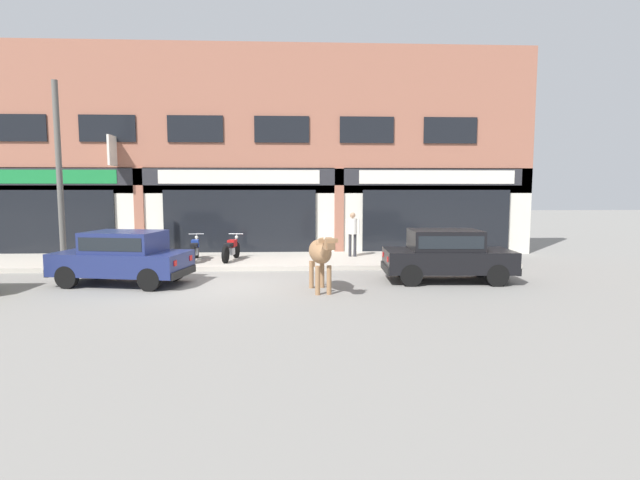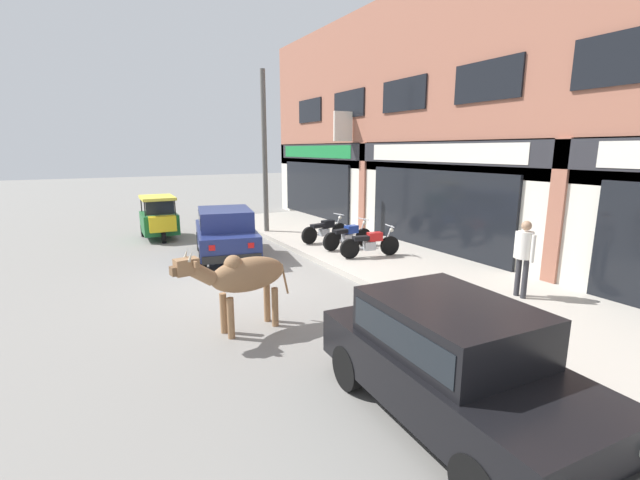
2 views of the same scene
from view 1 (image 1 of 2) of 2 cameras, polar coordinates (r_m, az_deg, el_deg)
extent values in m
plane|color=gray|center=(13.89, -11.63, -5.04)|extent=(90.00, 90.00, 0.00)
cube|color=#B7AFA3|center=(17.84, -9.66, -2.34)|extent=(19.00, 3.71, 0.15)
cube|color=#9E604C|center=(19.95, -9.19, 13.46)|extent=(23.00, 0.55, 5.66)
cube|color=silver|center=(19.79, -9.02, 3.21)|extent=(23.00, 0.55, 3.40)
cube|color=#28282D|center=(19.46, -9.19, 7.14)|extent=(22.08, 0.08, 0.64)
cube|color=black|center=(21.70, -29.68, 1.81)|extent=(5.83, 0.10, 2.40)
cube|color=#197A38|center=(21.65, -29.93, 6.30)|extent=(6.13, 0.05, 0.52)
cube|color=#9E604C|center=(20.28, -19.96, 2.99)|extent=(0.36, 0.12, 3.40)
cube|color=black|center=(19.49, -9.11, 2.13)|extent=(5.83, 0.10, 2.40)
cube|color=silver|center=(19.43, -9.20, 7.14)|extent=(6.13, 0.05, 0.52)
cube|color=#9E604C|center=(19.46, 2.20, 3.23)|extent=(0.36, 0.12, 3.40)
cube|color=black|center=(20.15, 13.13, 2.18)|extent=(5.83, 0.10, 2.40)
cube|color=silver|center=(20.10, 13.26, 7.01)|extent=(6.13, 0.05, 0.52)
cube|color=black|center=(22.02, -31.26, 10.91)|extent=(2.09, 0.06, 1.00)
cube|color=black|center=(20.70, -23.13, 11.66)|extent=(2.09, 0.06, 1.00)
cube|color=black|center=(19.84, -14.06, 12.22)|extent=(2.09, 0.06, 1.00)
cube|color=black|center=(19.49, -4.39, 12.50)|extent=(2.09, 0.06, 1.00)
cube|color=black|center=(19.68, 5.37, 12.42)|extent=(2.09, 0.06, 1.00)
cube|color=black|center=(20.39, 14.67, 12.03)|extent=(2.09, 0.06, 1.00)
cube|color=silver|center=(20.14, -22.67, 9.42)|extent=(0.08, 0.80, 1.10)
ellipsoid|color=#936B47|center=(12.62, 0.00, -1.33)|extent=(0.72, 1.46, 0.60)
sphere|color=#936B47|center=(12.32, 0.25, -0.45)|extent=(0.32, 0.32, 0.32)
cylinder|color=#936B47|center=(12.33, 1.04, -4.60)|extent=(0.12, 0.12, 0.72)
cylinder|color=#936B47|center=(12.28, -0.27, -4.65)|extent=(0.12, 0.12, 0.72)
cylinder|color=#936B47|center=(13.17, 0.24, -3.93)|extent=(0.12, 0.12, 0.72)
cylinder|color=#936B47|center=(13.12, -0.99, -3.97)|extent=(0.12, 0.12, 0.72)
cylinder|color=#936B47|center=(11.81, 0.77, -1.10)|extent=(0.30, 0.50, 0.43)
cube|color=#936B47|center=(11.54, 1.04, -0.41)|extent=(0.27, 0.39, 0.26)
cube|color=brown|center=(11.37, 1.23, -0.71)|extent=(0.18, 0.16, 0.14)
cone|color=beige|center=(11.58, 1.48, 0.50)|extent=(0.07, 0.12, 0.19)
cone|color=beige|center=(11.54, 0.51, 0.49)|extent=(0.07, 0.12, 0.19)
cube|color=#936B47|center=(11.64, 1.72, -0.06)|extent=(0.14, 0.06, 0.10)
cube|color=#936B47|center=(11.58, 0.18, -0.09)|extent=(0.14, 0.06, 0.10)
cylinder|color=#936B47|center=(13.37, -0.62, -1.87)|extent=(0.06, 0.17, 0.60)
cylinder|color=black|center=(14.65, -26.96, -3.81)|extent=(0.62, 0.29, 0.60)
cylinder|color=black|center=(15.83, -23.94, -2.99)|extent=(0.62, 0.29, 0.60)
cylinder|color=black|center=(13.46, -18.93, -4.30)|extent=(0.62, 0.29, 0.60)
cylinder|color=black|center=(14.73, -16.35, -3.35)|extent=(0.62, 0.29, 0.60)
cube|color=navy|center=(14.58, -21.69, -2.43)|extent=(3.75, 2.26, 0.60)
cube|color=navy|center=(14.47, -21.43, -0.17)|extent=(2.15, 1.79, 0.56)
cube|color=black|center=(14.47, -21.43, -0.17)|extent=(2.00, 1.78, 0.35)
cube|color=black|center=(15.55, -27.18, -2.99)|extent=(0.42, 1.51, 0.20)
cube|color=black|center=(13.83, -15.43, -3.58)|extent=(0.42, 1.51, 0.20)
sphere|color=silver|center=(15.15, -28.38, -2.12)|extent=(0.14, 0.14, 0.14)
sphere|color=silver|center=(15.92, -26.32, -1.67)|extent=(0.14, 0.14, 0.14)
cube|color=red|center=(13.33, -16.23, -2.57)|extent=(0.06, 0.16, 0.14)
cube|color=red|center=(14.23, -14.56, -2.00)|extent=(0.06, 0.16, 0.14)
cylinder|color=black|center=(15.51, 17.83, -2.94)|extent=(0.61, 0.21, 0.60)
cylinder|color=black|center=(14.17, 19.60, -3.82)|extent=(0.61, 0.21, 0.60)
cylinder|color=black|center=(14.97, 9.41, -3.04)|extent=(0.61, 0.21, 0.60)
cylinder|color=black|center=(13.57, 10.38, -3.98)|extent=(0.61, 0.21, 0.60)
cube|color=black|center=(14.47, 14.39, -2.26)|extent=(3.58, 1.78, 0.60)
cube|color=black|center=(14.37, 14.06, 0.02)|extent=(1.97, 1.54, 0.56)
cube|color=black|center=(14.37, 14.06, 0.02)|extent=(1.82, 1.55, 0.35)
cube|color=black|center=(15.02, 20.78, -3.02)|extent=(0.20, 1.52, 0.20)
cube|color=black|center=(14.17, 7.56, -3.19)|extent=(0.20, 1.52, 0.20)
sphere|color=silver|center=(15.43, 20.30, -1.64)|extent=(0.14, 0.14, 0.14)
sphere|color=silver|center=(14.54, 21.60, -2.13)|extent=(0.14, 0.14, 0.14)
cube|color=red|center=(14.61, 7.23, -1.65)|extent=(0.04, 0.16, 0.14)
cube|color=red|center=(13.64, 7.74, -2.19)|extent=(0.04, 0.16, 0.14)
cylinder|color=black|center=(18.33, -17.75, -1.20)|extent=(0.18, 0.57, 0.56)
cylinder|color=black|center=(17.10, -18.18, -1.71)|extent=(0.18, 0.57, 0.56)
cube|color=#B2B5BA|center=(17.69, -17.97, -1.33)|extent=(0.25, 0.35, 0.24)
cube|color=black|center=(17.82, -17.94, -0.43)|extent=(0.30, 0.43, 0.24)
cube|color=black|center=(17.43, -18.08, -0.64)|extent=(0.30, 0.55, 0.12)
cylinder|color=#B2B5BA|center=(18.24, -17.80, -0.29)|extent=(0.08, 0.27, 0.59)
cylinder|color=#B2B5BA|center=(18.25, -17.81, 0.60)|extent=(0.52, 0.11, 0.03)
sphere|color=silver|center=(18.32, -17.78, 0.24)|extent=(0.12, 0.12, 0.12)
cylinder|color=#B2B5BA|center=(17.36, -18.45, -1.74)|extent=(0.13, 0.48, 0.06)
cylinder|color=black|center=(18.21, -13.90, -1.14)|extent=(0.15, 0.57, 0.56)
cylinder|color=black|center=(16.98, -14.30, -1.65)|extent=(0.15, 0.57, 0.56)
cube|color=#B2B5BA|center=(17.57, -14.10, -1.26)|extent=(0.23, 0.34, 0.24)
cube|color=navy|center=(17.70, -14.07, -0.36)|extent=(0.28, 0.42, 0.24)
cube|color=black|center=(17.31, -14.20, -0.57)|extent=(0.27, 0.54, 0.12)
cylinder|color=#B2B5BA|center=(18.12, -13.94, -0.22)|extent=(0.07, 0.27, 0.59)
cylinder|color=#B2B5BA|center=(18.13, -13.96, 0.67)|extent=(0.52, 0.08, 0.03)
sphere|color=silver|center=(18.20, -13.93, 0.32)|extent=(0.12, 0.12, 0.12)
cylinder|color=#B2B5BA|center=(17.24, -14.58, -1.68)|extent=(0.11, 0.48, 0.06)
cylinder|color=black|center=(17.96, -9.53, -1.14)|extent=(0.19, 0.57, 0.56)
cylinder|color=black|center=(16.78, -10.75, -1.66)|extent=(0.19, 0.57, 0.56)
cube|color=#B2B5BA|center=(17.35, -10.14, -1.27)|extent=(0.25, 0.35, 0.24)
cube|color=red|center=(17.47, -10.00, -0.36)|extent=(0.31, 0.44, 0.24)
cube|color=black|center=(17.09, -10.39, -0.57)|extent=(0.31, 0.55, 0.12)
cylinder|color=#B2B5BA|center=(17.87, -9.61, -0.21)|extent=(0.09, 0.27, 0.59)
cylinder|color=#B2B5BA|center=(17.88, -9.58, 0.70)|extent=(0.52, 0.12, 0.03)
sphere|color=silver|center=(17.95, -9.52, 0.33)|extent=(0.12, 0.12, 0.12)
cylinder|color=#B2B5BA|center=(17.05, -10.85, -1.68)|extent=(0.14, 0.48, 0.06)
cylinder|color=#2D2D33|center=(18.11, 3.45, -0.60)|extent=(0.11, 0.11, 0.82)
cylinder|color=#2D2D33|center=(18.10, 4.02, -0.60)|extent=(0.11, 0.11, 0.82)
cylinder|color=silver|center=(18.04, 3.75, 1.58)|extent=(0.32, 0.32, 0.56)
cylinder|color=silver|center=(18.05, 3.08, 1.49)|extent=(0.08, 0.08, 0.56)
cylinder|color=silver|center=(18.04, 4.41, 1.48)|extent=(0.08, 0.08, 0.56)
sphere|color=tan|center=(18.01, 3.76, 2.84)|extent=(0.20, 0.20, 0.20)
cylinder|color=#595651|center=(17.57, -27.63, 6.60)|extent=(0.18, 0.18, 5.75)
camera|label=2|loc=(12.65, 33.82, 7.37)|focal=24.00mm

